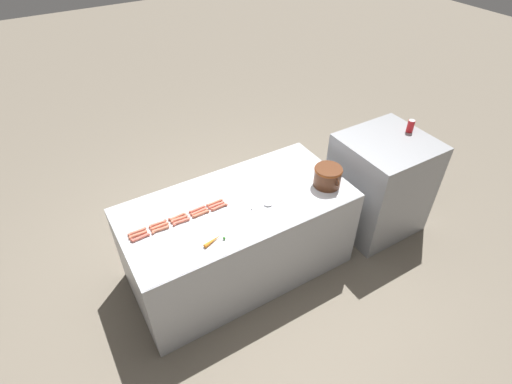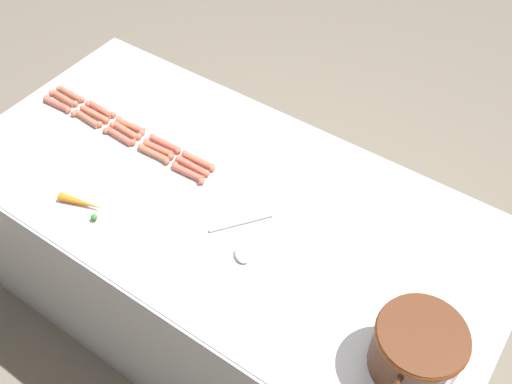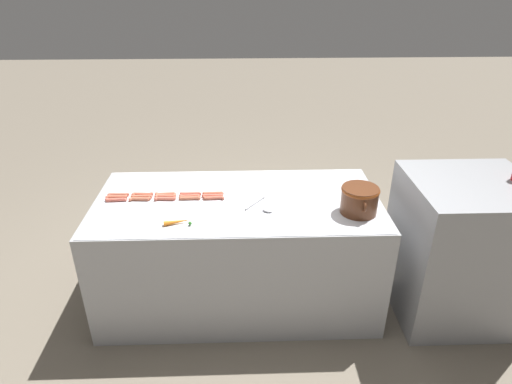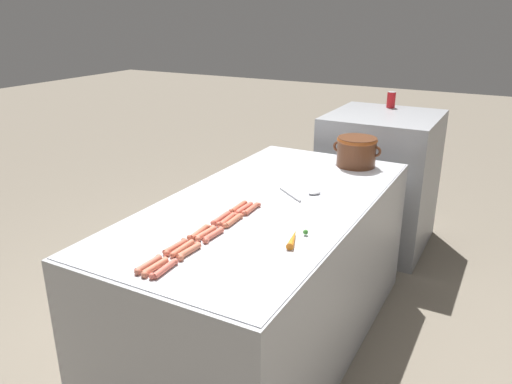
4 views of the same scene
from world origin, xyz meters
The scene contains 22 objects.
ground_plane centered at (0.00, 0.00, 0.00)m, with size 20.00×20.00×0.00m, color #756B5B.
griddle_counter centered at (0.00, 0.00, 0.43)m, with size 0.98×1.99×0.86m.
back_cabinet centered at (0.17, 1.57, 0.52)m, with size 0.79×0.82×1.04m, color #939599.
hot_dog_0 centered at (-0.08, -0.84, 0.87)m, with size 0.03×0.15×0.03m.
hot_dog_1 centered at (-0.08, -0.67, 0.87)m, with size 0.03×0.15×0.03m.
hot_dog_2 centered at (-0.07, -0.51, 0.87)m, with size 0.03×0.15×0.03m.
hot_dog_3 centered at (-0.07, -0.33, 0.87)m, with size 0.03×0.15×0.03m.
hot_dog_4 centered at (-0.07, -0.17, 0.87)m, with size 0.03×0.15×0.03m.
hot_dog_5 centered at (-0.04, -0.85, 0.87)m, with size 0.03×0.15×0.03m.
hot_dog_6 centered at (-0.04, -0.67, 0.87)m, with size 0.03×0.15×0.03m.
hot_dog_7 centered at (-0.04, -0.51, 0.87)m, with size 0.03×0.15×0.03m.
hot_dog_8 centered at (-0.04, -0.34, 0.87)m, with size 0.03×0.15×0.03m.
hot_dog_9 centered at (-0.04, -0.18, 0.87)m, with size 0.03×0.15×0.03m.
hot_dog_10 centered at (0.00, -0.84, 0.87)m, with size 0.03×0.15×0.03m.
hot_dog_11 centered at (-0.01, -0.68, 0.87)m, with size 0.03×0.15×0.03m.
hot_dog_12 centered at (-0.01, -0.50, 0.87)m, with size 0.03×0.15×0.03m.
hot_dog_13 centered at (-0.01, -0.33, 0.87)m, with size 0.03×0.15×0.03m.
hot_dog_14 centered at (-0.01, -0.17, 0.87)m, with size 0.03×0.15×0.03m.
bean_pot centered at (0.21, 0.80, 0.96)m, with size 0.31×0.25×0.18m.
serving_spoon centered at (0.14, 0.17, 0.86)m, with size 0.24×0.19×0.02m.
carrot centered at (0.31, -0.37, 0.87)m, with size 0.08×0.18×0.03m.
soda_can centered at (0.14, 1.85, 1.10)m, with size 0.07×0.07×0.13m.
Camera 4 is at (1.08, -2.12, 1.78)m, focal length 34.94 mm.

